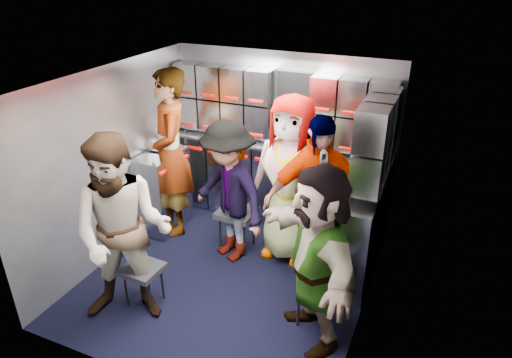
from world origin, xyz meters
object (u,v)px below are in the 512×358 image
at_px(attendant_standing, 171,154).
at_px(attendant_arc_a, 123,233).
at_px(jump_seat_mid_left, 237,214).
at_px(jump_seat_mid_right, 317,236).
at_px(attendant_arc_c, 291,180).
at_px(attendant_arc_e, 317,258).
at_px(attendant_arc_b, 229,193).
at_px(attendant_arc_d, 315,201).
at_px(jump_seat_near_right, 320,284).
at_px(jump_seat_near_left, 142,271).
at_px(jump_seat_center, 294,215).

relative_size(attendant_standing, attendant_arc_a, 1.10).
relative_size(jump_seat_mid_left, jump_seat_mid_right, 1.14).
bearing_deg(attendant_arc_c, attendant_arc_e, -54.95).
bearing_deg(attendant_arc_c, attendant_arc_b, -147.28).
bearing_deg(jump_seat_mid_left, attendant_arc_c, 11.63).
height_order(jump_seat_mid_left, jump_seat_mid_right, jump_seat_mid_left).
distance_m(attendant_arc_b, attendant_arc_d, 0.95).
distance_m(jump_seat_mid_right, attendant_arc_b, 1.06).
bearing_deg(attendant_arc_d, jump_seat_near_right, -101.58).
relative_size(jump_seat_near_left, attendant_arc_c, 0.23).
xyz_separation_m(attendant_standing, attendant_arc_c, (1.48, 0.04, -0.07)).
xyz_separation_m(jump_seat_near_left, attendant_arc_c, (1.01, 1.35, 0.56)).
height_order(jump_seat_near_left, jump_seat_mid_left, jump_seat_mid_left).
bearing_deg(attendant_arc_e, attendant_arc_d, 157.73).
xyz_separation_m(jump_seat_near_right, attendant_standing, (-2.10, 0.89, 0.57)).
distance_m(jump_seat_center, jump_seat_near_right, 1.27).
distance_m(jump_seat_mid_right, jump_seat_near_right, 0.86).
relative_size(attendant_arc_a, attendant_arc_e, 1.09).
bearing_deg(attendant_standing, attendant_arc_c, 55.18).
bearing_deg(jump_seat_near_left, jump_seat_mid_left, 71.40).
bearing_deg(attendant_arc_b, attendant_arc_a, -83.28).
bearing_deg(jump_seat_center, attendant_standing, -171.58).
distance_m(jump_seat_center, attendant_arc_a, 2.05).
height_order(jump_seat_near_left, attendant_arc_d, attendant_arc_d).
height_order(jump_seat_near_right, attendant_arc_c, attendant_arc_c).
bearing_deg(jump_seat_near_left, attendant_arc_b, 68.48).
bearing_deg(attendant_arc_d, attendant_arc_b, 146.50).
bearing_deg(attendant_arc_e, attendant_arc_c, 169.04).
relative_size(attendant_standing, attendant_arc_e, 1.20).
height_order(jump_seat_mid_left, attendant_arc_c, attendant_arc_c).
xyz_separation_m(jump_seat_mid_left, attendant_arc_b, (0.00, -0.18, 0.37)).
relative_size(jump_seat_near_right, attendant_arc_c, 0.27).
xyz_separation_m(jump_seat_near_left, jump_seat_center, (1.01, 1.53, 0.02)).
relative_size(attendant_standing, attendant_arc_c, 1.07).
height_order(attendant_arc_d, attendant_arc_e, attendant_arc_d).
distance_m(jump_seat_mid_right, attendant_arc_a, 2.04).
bearing_deg(attendant_arc_c, jump_seat_mid_right, -11.38).
height_order(jump_seat_near_left, jump_seat_near_right, jump_seat_near_right).
distance_m(jump_seat_center, jump_seat_mid_right, 0.46).
distance_m(attendant_standing, attendant_arc_c, 1.48).
bearing_deg(jump_seat_center, attendant_arc_b, -140.84).
bearing_deg(attendant_arc_a, jump_seat_center, 37.45).
bearing_deg(attendant_standing, jump_seat_mid_right, 51.46).
height_order(jump_seat_mid_right, attendant_arc_c, attendant_arc_c).
distance_m(jump_seat_near_left, attendant_arc_e, 1.71).
xyz_separation_m(jump_seat_mid_right, attendant_arc_a, (-1.36, -1.42, 0.53)).
xyz_separation_m(jump_seat_near_left, jump_seat_mid_left, (0.41, 1.23, 0.06)).
xyz_separation_m(jump_seat_center, attendant_arc_a, (-1.01, -1.71, 0.51)).
bearing_deg(jump_seat_near_left, jump_seat_mid_right, 42.33).
height_order(attendant_standing, attendant_arc_a, attendant_standing).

